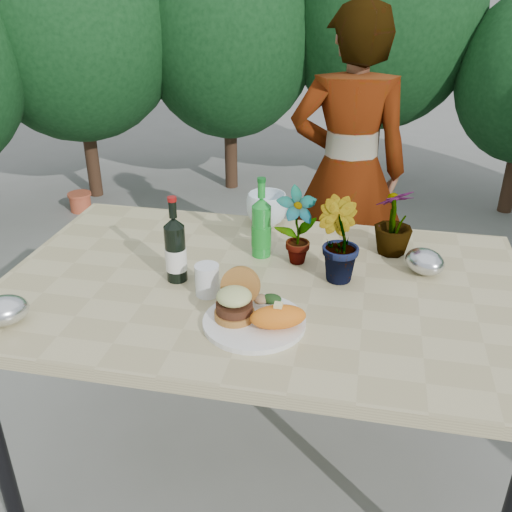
% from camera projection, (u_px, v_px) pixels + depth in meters
% --- Properties ---
extents(ground, '(80.00, 80.00, 0.00)m').
position_uv_depth(ground, '(260.00, 459.00, 2.09)').
color(ground, slate).
rests_on(ground, ground).
extents(patio_table, '(1.60, 1.00, 0.75)m').
position_uv_depth(patio_table, '(261.00, 298.00, 1.78)').
color(patio_table, tan).
rests_on(patio_table, ground).
extents(shrub_hedge, '(6.98, 5.11, 2.15)m').
position_uv_depth(shrub_hedge, '(313.00, 62.00, 2.99)').
color(shrub_hedge, '#382316').
rests_on(shrub_hedge, ground).
extents(dinner_plate, '(0.28, 0.28, 0.01)m').
position_uv_depth(dinner_plate, '(254.00, 322.00, 1.54)').
color(dinner_plate, white).
rests_on(dinner_plate, patio_table).
extents(burger_stack, '(0.11, 0.16, 0.11)m').
position_uv_depth(burger_stack, '(236.00, 300.00, 1.54)').
color(burger_stack, '#B7722D').
rests_on(burger_stack, dinner_plate).
extents(sweet_potato, '(0.17, 0.12, 0.06)m').
position_uv_depth(sweet_potato, '(278.00, 317.00, 1.49)').
color(sweet_potato, orange).
rests_on(sweet_potato, dinner_plate).
extents(grilled_veg, '(0.08, 0.05, 0.03)m').
position_uv_depth(grilled_veg, '(267.00, 299.00, 1.61)').
color(grilled_veg, olive).
rests_on(grilled_veg, dinner_plate).
extents(wine_bottle, '(0.07, 0.07, 0.27)m').
position_uv_depth(wine_bottle, '(176.00, 250.00, 1.72)').
color(wine_bottle, black).
rests_on(wine_bottle, patio_table).
extents(sparkling_water, '(0.07, 0.07, 0.27)m').
position_uv_depth(sparkling_water, '(261.00, 228.00, 1.87)').
color(sparkling_water, '#1A912A').
rests_on(sparkling_water, patio_table).
extents(plastic_cup, '(0.07, 0.07, 0.09)m').
position_uv_depth(plastic_cup, '(207.00, 280.00, 1.67)').
color(plastic_cup, white).
rests_on(plastic_cup, patio_table).
extents(seedling_left, '(0.16, 0.14, 0.26)m').
position_uv_depth(seedling_left, '(297.00, 227.00, 1.81)').
color(seedling_left, '#275C1F').
rests_on(seedling_left, patio_table).
extents(seedling_mid, '(0.18, 0.18, 0.26)m').
position_uv_depth(seedling_mid, '(338.00, 241.00, 1.72)').
color(seedling_mid, '#225B1F').
rests_on(seedling_mid, patio_table).
extents(seedling_right, '(0.18, 0.18, 0.23)m').
position_uv_depth(seedling_right, '(394.00, 221.00, 1.88)').
color(seedling_right, '#23581E').
rests_on(seedling_right, patio_table).
extents(blue_bowl, '(0.16, 0.16, 0.12)m').
position_uv_depth(blue_bowl, '(267.00, 209.00, 2.12)').
color(blue_bowl, silver).
rests_on(blue_bowl, patio_table).
extents(foil_packet_left, '(0.17, 0.16, 0.08)m').
position_uv_depth(foil_packet_left, '(4.00, 310.00, 1.54)').
color(foil_packet_left, silver).
rests_on(foil_packet_left, patio_table).
extents(foil_packet_right, '(0.17, 0.17, 0.08)m').
position_uv_depth(foil_packet_right, '(425.00, 261.00, 1.79)').
color(foil_packet_right, silver).
rests_on(foil_packet_right, patio_table).
extents(person, '(0.59, 0.43, 1.51)m').
position_uv_depth(person, '(348.00, 172.00, 2.66)').
color(person, '#99664C').
rests_on(person, ground).
extents(terracotta_pot, '(0.17, 0.17, 0.14)m').
position_uv_depth(terracotta_pot, '(80.00, 202.00, 4.18)').
color(terracotta_pot, '#C25132').
rests_on(terracotta_pot, ground).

